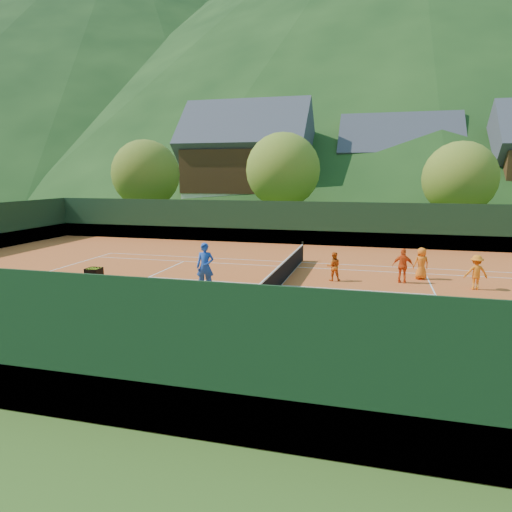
% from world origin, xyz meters
% --- Properties ---
extents(ground, '(400.00, 400.00, 0.00)m').
position_xyz_m(ground, '(0.00, 0.00, 0.00)').
color(ground, '#2F5019').
rests_on(ground, ground).
extents(clay_court, '(40.00, 24.00, 0.02)m').
position_xyz_m(clay_court, '(0.00, 0.00, 0.01)').
color(clay_court, '#C1521F').
rests_on(clay_court, ground).
extents(mountain_far, '(280.00, 280.00, 110.00)m').
position_xyz_m(mountain_far, '(10.00, 160.00, 55.00)').
color(mountain_far, '#163211').
rests_on(mountain_far, ground).
extents(mountain_far_left, '(260.00, 260.00, 100.00)m').
position_xyz_m(mountain_far_left, '(-90.00, 150.00, 50.00)').
color(mountain_far_left, black).
rests_on(mountain_far_left, ground).
extents(coach, '(0.81, 0.61, 2.01)m').
position_xyz_m(coach, '(-2.91, -1.60, 1.02)').
color(coach, '#1A46AB').
rests_on(coach, clay_court).
extents(student_a, '(0.74, 0.62, 1.33)m').
position_xyz_m(student_a, '(2.15, 1.50, 0.69)').
color(student_a, orange).
rests_on(student_a, clay_court).
extents(student_b, '(0.96, 0.50, 1.56)m').
position_xyz_m(student_b, '(5.19, 1.85, 0.80)').
color(student_b, '#F25315').
rests_on(student_b, clay_court).
extents(student_c, '(0.85, 0.71, 1.49)m').
position_xyz_m(student_c, '(6.06, 2.86, 0.76)').
color(student_c, orange).
rests_on(student_c, clay_court).
extents(student_d, '(1.02, 0.67, 1.48)m').
position_xyz_m(student_d, '(8.12, 1.42, 0.76)').
color(student_d, orange).
rests_on(student_d, clay_court).
extents(tennis_ball_0, '(0.07, 0.07, 0.07)m').
position_xyz_m(tennis_ball_0, '(1.42, -0.90, 0.05)').
color(tennis_ball_0, '#D3ED27').
rests_on(tennis_ball_0, clay_court).
extents(tennis_ball_1, '(0.07, 0.07, 0.07)m').
position_xyz_m(tennis_ball_1, '(3.93, -1.20, 0.05)').
color(tennis_ball_1, '#D3ED27').
rests_on(tennis_ball_1, clay_court).
extents(tennis_ball_2, '(0.07, 0.07, 0.07)m').
position_xyz_m(tennis_ball_2, '(-3.59, -4.20, 0.05)').
color(tennis_ball_2, '#D3ED27').
rests_on(tennis_ball_2, clay_court).
extents(tennis_ball_3, '(0.07, 0.07, 0.07)m').
position_xyz_m(tennis_ball_3, '(-8.75, -5.60, 0.05)').
color(tennis_ball_3, '#D3ED27').
rests_on(tennis_ball_3, clay_court).
extents(tennis_ball_4, '(0.07, 0.07, 0.07)m').
position_xyz_m(tennis_ball_4, '(3.13, -3.64, 0.05)').
color(tennis_ball_4, '#D3ED27').
rests_on(tennis_ball_4, clay_court).
extents(tennis_ball_5, '(0.07, 0.07, 0.07)m').
position_xyz_m(tennis_ball_5, '(-2.62, -2.47, 0.05)').
color(tennis_ball_5, '#D3ED27').
rests_on(tennis_ball_5, clay_court).
extents(tennis_ball_6, '(0.07, 0.07, 0.07)m').
position_xyz_m(tennis_ball_6, '(-4.14, -6.04, 0.05)').
color(tennis_ball_6, '#D3ED27').
rests_on(tennis_ball_6, clay_court).
extents(tennis_ball_7, '(0.07, 0.07, 0.07)m').
position_xyz_m(tennis_ball_7, '(2.48, -4.19, 0.05)').
color(tennis_ball_7, '#D3ED27').
rests_on(tennis_ball_7, clay_court).
extents(tennis_ball_8, '(0.07, 0.07, 0.07)m').
position_xyz_m(tennis_ball_8, '(-4.99, -2.33, 0.05)').
color(tennis_ball_8, '#D3ED27').
rests_on(tennis_ball_8, clay_court).
extents(tennis_ball_9, '(0.07, 0.07, 0.07)m').
position_xyz_m(tennis_ball_9, '(5.91, -4.16, 0.05)').
color(tennis_ball_9, '#D3ED27').
rests_on(tennis_ball_9, clay_court).
extents(tennis_ball_10, '(0.07, 0.07, 0.07)m').
position_xyz_m(tennis_ball_10, '(6.14, -7.49, 0.05)').
color(tennis_ball_10, '#D3ED27').
rests_on(tennis_ball_10, clay_court).
extents(tennis_ball_11, '(0.07, 0.07, 0.07)m').
position_xyz_m(tennis_ball_11, '(0.21, -4.32, 0.05)').
color(tennis_ball_11, '#D3ED27').
rests_on(tennis_ball_11, clay_court).
extents(tennis_ball_12, '(0.07, 0.07, 0.07)m').
position_xyz_m(tennis_ball_12, '(-7.16, -6.29, 0.05)').
color(tennis_ball_12, '#D3ED27').
rests_on(tennis_ball_12, clay_court).
extents(tennis_ball_13, '(0.07, 0.07, 0.07)m').
position_xyz_m(tennis_ball_13, '(-4.42, -3.49, 0.05)').
color(tennis_ball_13, '#D3ED27').
rests_on(tennis_ball_13, clay_court).
extents(tennis_ball_14, '(0.07, 0.07, 0.07)m').
position_xyz_m(tennis_ball_14, '(1.77, -2.56, 0.05)').
color(tennis_ball_14, '#D3ED27').
rests_on(tennis_ball_14, clay_court).
extents(tennis_ball_16, '(0.07, 0.07, 0.07)m').
position_xyz_m(tennis_ball_16, '(-7.93, -2.15, 0.05)').
color(tennis_ball_16, '#D3ED27').
rests_on(tennis_ball_16, clay_court).
extents(tennis_ball_17, '(0.07, 0.07, 0.07)m').
position_xyz_m(tennis_ball_17, '(-7.04, -7.52, 0.05)').
color(tennis_ball_17, '#D3ED27').
rests_on(tennis_ball_17, clay_court).
extents(tennis_ball_19, '(0.07, 0.07, 0.07)m').
position_xyz_m(tennis_ball_19, '(-6.13, -2.66, 0.05)').
color(tennis_ball_19, '#D3ED27').
rests_on(tennis_ball_19, clay_court).
extents(tennis_ball_20, '(0.07, 0.07, 0.07)m').
position_xyz_m(tennis_ball_20, '(1.85, -7.67, 0.05)').
color(tennis_ball_20, '#D3ED27').
rests_on(tennis_ball_20, clay_court).
extents(court_lines, '(23.83, 11.03, 0.00)m').
position_xyz_m(court_lines, '(0.00, 0.00, 0.02)').
color(court_lines, white).
rests_on(court_lines, clay_court).
extents(tennis_net, '(0.10, 12.07, 1.10)m').
position_xyz_m(tennis_net, '(0.00, 0.00, 0.52)').
color(tennis_net, black).
rests_on(tennis_net, clay_court).
extents(perimeter_fence, '(40.40, 24.24, 3.00)m').
position_xyz_m(perimeter_fence, '(0.00, 0.00, 1.27)').
color(perimeter_fence, black).
rests_on(perimeter_fence, clay_court).
extents(ball_hopper, '(0.57, 0.57, 1.00)m').
position_xyz_m(ball_hopper, '(-7.26, -3.05, 0.77)').
color(ball_hopper, black).
rests_on(ball_hopper, clay_court).
extents(chalet_left, '(13.80, 9.93, 12.92)m').
position_xyz_m(chalet_left, '(-10.00, 30.00, 5.65)').
color(chalet_left, beige).
rests_on(chalet_left, ground).
extents(chalet_mid, '(12.65, 8.82, 11.45)m').
position_xyz_m(chalet_mid, '(6.00, 34.00, 4.99)').
color(chalet_mid, beige).
rests_on(chalet_mid, ground).
extents(tree_a, '(6.00, 6.00, 7.88)m').
position_xyz_m(tree_a, '(-16.00, 18.00, 4.87)').
color(tree_a, '#3C2818').
rests_on(tree_a, ground).
extents(tree_b, '(6.40, 6.40, 8.40)m').
position_xyz_m(tree_b, '(-4.00, 20.00, 5.19)').
color(tree_b, '#3F2719').
rests_on(tree_b, ground).
extents(tree_c, '(5.60, 5.60, 7.35)m').
position_xyz_m(tree_c, '(10.00, 19.00, 4.54)').
color(tree_c, '#3C2818').
rests_on(tree_c, ground).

